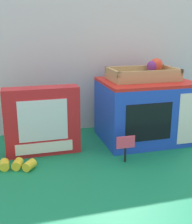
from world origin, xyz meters
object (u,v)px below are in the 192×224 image
object	(u,v)px
cookie_set_box	(42,121)
price_sign	(126,145)
loose_toy_banana	(17,165)
toy_microwave	(144,110)
food_groups_crate	(145,74)

from	to	relation	value
cookie_set_box	price_sign	world-z (taller)	cookie_set_box
price_sign	loose_toy_banana	size ratio (longest dim) A/B	0.79
toy_microwave	cookie_set_box	world-z (taller)	same
cookie_set_box	loose_toy_banana	world-z (taller)	cookie_set_box
loose_toy_banana	cookie_set_box	bearing A→B (deg)	48.27
food_groups_crate	cookie_set_box	xyz separation A→B (m)	(-0.45, -0.06, -0.15)
cookie_set_box	price_sign	xyz separation A→B (m)	(0.28, -0.16, -0.06)
price_sign	loose_toy_banana	xyz separation A→B (m)	(-0.38, 0.05, -0.05)
toy_microwave	price_sign	bearing A→B (deg)	-128.08
food_groups_crate	loose_toy_banana	size ratio (longest dim) A/B	2.24
toy_microwave	food_groups_crate	bearing A→B (deg)	71.52
price_sign	loose_toy_banana	world-z (taller)	price_sign
food_groups_crate	loose_toy_banana	distance (m)	0.64
food_groups_crate	loose_toy_banana	bearing A→B (deg)	-161.92
cookie_set_box	loose_toy_banana	xyz separation A→B (m)	(-0.10, -0.12, -0.11)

